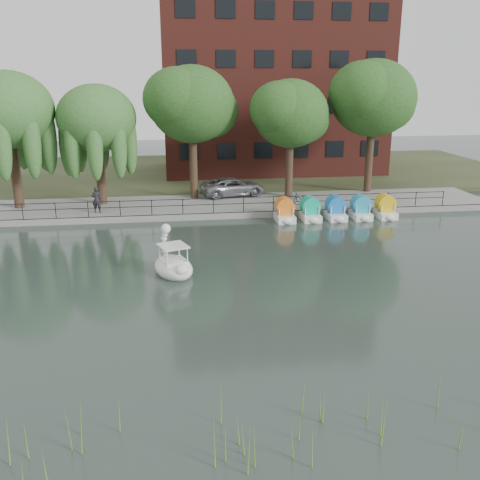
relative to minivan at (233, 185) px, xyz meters
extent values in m
plane|color=#3F4E47|center=(-1.94, -18.29, -1.17)|extent=(120.00, 120.00, 0.00)
cube|color=gray|center=(-1.94, -2.29, -0.97)|extent=(40.00, 6.00, 0.40)
cube|color=gray|center=(-1.94, -5.24, -0.97)|extent=(40.00, 0.25, 0.40)
cube|color=#47512D|center=(-1.94, 11.71, -0.99)|extent=(60.00, 22.00, 0.36)
cylinder|color=black|center=(-1.94, -5.04, 0.18)|extent=(32.00, 0.04, 0.04)
cylinder|color=black|center=(-1.94, -5.04, -0.22)|extent=(32.00, 0.04, 0.04)
cylinder|color=black|center=(-1.94, -5.04, -0.27)|extent=(0.05, 0.05, 1.00)
cube|color=#4C1E16|center=(5.06, 11.71, 8.19)|extent=(20.00, 10.00, 18.00)
cylinder|color=#473323|center=(-14.94, -1.79, 1.33)|extent=(0.60, 0.60, 4.20)
ellipsoid|color=#4C853D|center=(-14.94, -1.79, 5.74)|extent=(5.88, 5.88, 5.00)
cylinder|color=#473323|center=(-9.44, -1.29, 1.13)|extent=(0.60, 0.60, 3.80)
ellipsoid|color=#4C853D|center=(-9.44, -1.29, 5.12)|extent=(5.32, 5.32, 4.52)
cylinder|color=#473323|center=(-2.94, -0.29, 1.48)|extent=(0.60, 0.60, 4.50)
ellipsoid|color=#386627|center=(-2.94, -0.29, 5.93)|extent=(6.00, 6.00, 5.10)
cylinder|color=#473323|center=(4.06, -0.79, 1.26)|extent=(0.60, 0.60, 4.05)
ellipsoid|color=#386627|center=(4.06, -0.79, 5.26)|extent=(5.40, 5.40, 4.59)
cylinder|color=#473323|center=(10.56, 0.21, 1.59)|extent=(0.60, 0.60, 4.72)
ellipsoid|color=#386627|center=(10.56, 0.21, 6.27)|extent=(6.30, 6.30, 5.36)
imported|color=gray|center=(0.00, 0.00, 0.00)|extent=(3.73, 5.96, 1.54)
imported|color=gray|center=(3.50, -3.65, -0.27)|extent=(0.65, 1.74, 1.00)
imported|color=black|center=(-9.49, -4.00, 0.22)|extent=(0.77, 0.57, 1.98)
ellipsoid|color=white|center=(-4.73, -15.07, -0.88)|extent=(2.45, 3.04, 0.59)
cube|color=white|center=(-4.69, -15.17, -0.58)|extent=(1.41, 1.47, 0.29)
cube|color=white|center=(-4.71, -15.12, 0.23)|extent=(1.59, 1.65, 0.06)
ellipsoid|color=white|center=(-4.35, -16.13, -0.63)|extent=(0.74, 0.66, 0.55)
sphere|color=white|center=(-5.02, -14.24, 0.84)|extent=(0.47, 0.47, 0.47)
cone|color=black|center=(-5.12, -13.95, 0.81)|extent=(0.27, 0.31, 0.20)
cylinder|color=yellow|center=(-5.08, -14.08, 0.82)|extent=(0.27, 0.18, 0.25)
cube|color=white|center=(2.57, -6.36, -0.95)|extent=(1.15, 1.70, 0.44)
cylinder|color=orange|center=(2.57, -6.26, -0.22)|extent=(0.90, 1.20, 0.90)
cube|color=white|center=(4.27, -6.36, -0.95)|extent=(1.15, 1.70, 0.44)
cylinder|color=#11B08B|center=(4.27, -6.26, -0.22)|extent=(0.90, 1.20, 0.90)
cube|color=white|center=(5.97, -6.36, -0.95)|extent=(1.15, 1.70, 0.44)
cylinder|color=blue|center=(5.97, -6.26, -0.22)|extent=(0.90, 1.20, 0.90)
cube|color=white|center=(7.67, -6.36, -0.95)|extent=(1.15, 1.70, 0.44)
cylinder|color=teal|center=(7.67, -6.26, -0.22)|extent=(0.90, 1.20, 0.90)
cube|color=white|center=(9.37, -6.36, -0.95)|extent=(1.15, 1.70, 0.44)
cylinder|color=gold|center=(9.37, -6.26, -0.22)|extent=(0.90, 1.20, 0.90)
camera|label=1|loc=(-4.82, -39.08, 7.80)|focal=40.00mm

